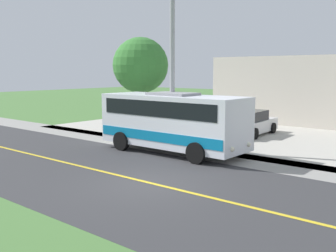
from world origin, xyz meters
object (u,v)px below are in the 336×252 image
street_light_pole (171,49)px  shuttle_bus_front (173,120)px  tree_curbside (141,66)px  parked_car_near (250,123)px

street_light_pole → shuttle_bus_front: bearing=49.7°
street_light_pole → tree_curbside: bearing=-120.1°
shuttle_bus_front → parked_car_near: bearing=177.5°
parked_car_near → street_light_pole: bearing=-6.4°
tree_curbside → street_light_pole: bearing=59.9°
parked_car_near → tree_curbside: tree_curbside is taller
street_light_pole → parked_car_near: street_light_pole is taller
shuttle_bus_front → parked_car_near: shuttle_bus_front is taller
shuttle_bus_front → tree_curbside: (-2.88, -4.77, 2.54)m
street_light_pole → tree_curbside: 5.07m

